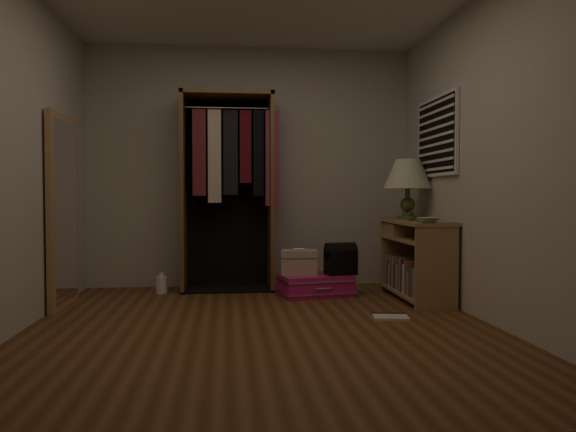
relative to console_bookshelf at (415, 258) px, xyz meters
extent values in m
plane|color=#563418|center=(-1.54, -1.05, -0.39)|extent=(4.00, 4.00, 0.00)
cube|color=beige|center=(-1.54, 0.95, 0.91)|extent=(3.50, 0.02, 2.60)
cube|color=beige|center=(-1.54, -3.05, 0.91)|extent=(3.50, 0.02, 2.60)
cube|color=beige|center=(0.21, -1.05, 0.91)|extent=(0.02, 4.00, 2.60)
cube|color=beige|center=(-3.29, -1.05, 0.91)|extent=(0.02, 4.00, 2.60)
cube|color=white|center=(0.19, -0.05, 1.16)|extent=(0.03, 0.96, 0.76)
cube|color=black|center=(0.19, -0.05, 1.16)|extent=(0.03, 0.90, 0.70)
cube|color=white|center=(0.18, -0.05, 0.85)|extent=(0.01, 0.88, 0.02)
cube|color=white|center=(0.18, -0.05, 0.93)|extent=(0.01, 0.88, 0.02)
cube|color=white|center=(0.18, -0.05, 1.00)|extent=(0.01, 0.88, 0.02)
cube|color=white|center=(0.18, -0.05, 1.08)|extent=(0.01, 0.88, 0.02)
cube|color=white|center=(0.18, -0.05, 1.16)|extent=(0.01, 0.88, 0.02)
cube|color=white|center=(0.18, -0.05, 1.24)|extent=(0.01, 0.88, 0.02)
cube|color=white|center=(0.18, -0.05, 1.32)|extent=(0.01, 0.88, 0.02)
cube|color=white|center=(0.18, -0.05, 1.39)|extent=(0.01, 0.88, 0.02)
cube|color=white|center=(0.18, -0.05, 1.47)|extent=(0.01, 0.88, 0.02)
cube|color=#9E7B4C|center=(0.00, -0.58, -0.02)|extent=(0.40, 0.03, 0.75)
cube|color=#9E7B4C|center=(0.00, 0.49, -0.02)|extent=(0.40, 0.03, 0.75)
cube|color=#9E7B4C|center=(0.00, -0.05, -0.33)|extent=(0.40, 1.04, 0.03)
cube|color=#9E7B4C|center=(0.00, -0.05, 0.18)|extent=(0.40, 1.04, 0.03)
cube|color=#9E7B4C|center=(0.00, -0.05, 0.34)|extent=(0.42, 1.12, 0.03)
cube|color=brown|center=(0.19, -0.05, -0.02)|extent=(0.02, 1.10, 0.75)
cube|color=#9E7B4C|center=(-0.01, 0.28, 0.25)|extent=(0.36, 0.38, 0.13)
cube|color=gray|center=(-0.08, -0.52, -0.21)|extent=(0.17, 0.03, 0.22)
cube|color=#4C3833|center=(-0.08, -0.48, -0.19)|extent=(0.17, 0.03, 0.26)
cube|color=#B7AD99|center=(-0.06, -0.45, -0.18)|extent=(0.22, 0.03, 0.27)
cube|color=brown|center=(-0.06, -0.40, -0.18)|extent=(0.22, 0.05, 0.26)
cube|color=#3F4C59|center=(-0.06, -0.34, -0.19)|extent=(0.21, 0.05, 0.25)
cube|color=gray|center=(-0.06, -0.29, -0.20)|extent=(0.21, 0.04, 0.23)
cube|color=#59594C|center=(-0.07, -0.24, -0.19)|extent=(0.19, 0.03, 0.25)
cube|color=#B2724C|center=(-0.08, -0.20, -0.16)|extent=(0.17, 0.03, 0.31)
cube|color=beige|center=(-0.09, -0.15, -0.18)|extent=(0.16, 0.05, 0.27)
cube|color=#332D38|center=(-0.08, -0.10, -0.16)|extent=(0.17, 0.03, 0.31)
cube|color=gray|center=(-0.07, -0.04, -0.16)|extent=(0.19, 0.04, 0.31)
cube|color=#4C3833|center=(-0.08, 0.00, -0.17)|extent=(0.16, 0.03, 0.29)
cube|color=#B7AD99|center=(-0.09, 0.03, -0.19)|extent=(0.16, 0.04, 0.25)
cube|color=brown|center=(-0.08, 0.08, -0.19)|extent=(0.17, 0.05, 0.25)
cube|color=#3F4C59|center=(-0.06, 0.13, -0.20)|extent=(0.21, 0.05, 0.23)
cube|color=gray|center=(-0.06, 0.19, -0.16)|extent=(0.20, 0.04, 0.31)
cube|color=#59594C|center=(-0.08, 0.24, -0.18)|extent=(0.17, 0.05, 0.26)
cube|color=#B2724C|center=(-0.09, 0.28, -0.16)|extent=(0.16, 0.03, 0.30)
cube|color=beige|center=(-0.08, 0.32, -0.20)|extent=(0.16, 0.03, 0.23)
cube|color=#332D38|center=(-0.07, 0.36, -0.19)|extent=(0.18, 0.03, 0.25)
cube|color=gray|center=(-0.06, 0.41, -0.16)|extent=(0.21, 0.05, 0.30)
cube|color=brown|center=(-2.24, 0.69, 0.63)|extent=(0.04, 0.50, 2.05)
cube|color=brown|center=(-1.33, 0.69, 0.63)|extent=(0.04, 0.50, 2.05)
cube|color=brown|center=(-1.79, 0.69, 1.64)|extent=(0.95, 0.50, 0.04)
cube|color=black|center=(-1.79, 0.93, 0.63)|extent=(0.95, 0.02, 2.05)
cube|color=black|center=(-1.79, 0.69, -0.38)|extent=(0.95, 0.50, 0.02)
cylinder|color=silver|center=(-1.79, 0.69, 1.51)|extent=(0.87, 0.02, 0.02)
cube|color=maroon|center=(-2.07, 0.67, 1.04)|extent=(0.14, 0.15, 0.88)
cube|color=beige|center=(-1.92, 0.67, 1.00)|extent=(0.14, 0.13, 0.96)
cube|color=black|center=(-1.75, 0.67, 1.04)|extent=(0.15, 0.11, 0.87)
cube|color=#590F19|center=(-1.60, 0.67, 1.10)|extent=(0.12, 0.11, 0.75)
cube|color=black|center=(-1.46, 0.67, 1.04)|extent=(0.11, 0.15, 0.88)
cube|color=#BF4C72|center=(-1.32, 0.67, 0.99)|extent=(0.15, 0.13, 0.99)
cube|color=tan|center=(-3.24, -0.05, 0.46)|extent=(0.05, 0.80, 1.70)
cube|color=white|center=(-3.21, -0.05, 0.46)|extent=(0.01, 0.68, 1.58)
cube|color=#CA1875|center=(-0.93, 0.25, -0.28)|extent=(0.74, 0.59, 0.21)
cube|color=silver|center=(-0.93, 0.25, -0.34)|extent=(0.77, 0.61, 0.01)
cube|color=silver|center=(-0.93, 0.25, -0.23)|extent=(0.77, 0.61, 0.01)
cylinder|color=silver|center=(-0.89, 0.01, -0.28)|extent=(0.15, 0.04, 0.02)
cube|color=tan|center=(-1.09, 0.25, -0.06)|extent=(0.38, 0.28, 0.24)
cube|color=brown|center=(-1.09, 0.25, -0.01)|extent=(0.38, 0.29, 0.01)
cylinder|color=silver|center=(-1.09, 0.25, 0.07)|extent=(0.10, 0.03, 0.02)
cube|color=black|center=(-0.68, 0.20, -0.07)|extent=(0.32, 0.23, 0.22)
cylinder|color=black|center=(-0.68, 0.20, 0.04)|extent=(0.32, 0.23, 0.19)
cylinder|color=#415529|center=(0.00, 0.24, 0.38)|extent=(0.22, 0.22, 0.03)
cylinder|color=#415529|center=(0.00, 0.24, 0.42)|extent=(0.13, 0.13, 0.04)
sphere|color=#415529|center=(0.00, 0.24, 0.51)|extent=(0.15, 0.15, 0.15)
cylinder|color=#415529|center=(0.00, 0.24, 0.63)|extent=(0.05, 0.05, 0.09)
cone|color=beige|center=(0.00, 0.24, 0.81)|extent=(0.50, 0.50, 0.29)
cone|color=white|center=(0.00, 0.24, 0.81)|extent=(0.45, 0.45, 0.27)
cylinder|color=#9E6E3C|center=(0.00, -0.18, 0.37)|extent=(0.34, 0.34, 0.01)
imported|color=#A0C0A5|center=(-0.05, -0.48, 0.38)|extent=(0.20, 0.20, 0.05)
cylinder|color=white|center=(-2.45, 0.55, -0.31)|extent=(0.12, 0.12, 0.17)
cylinder|color=white|center=(-2.45, 0.55, -0.20)|extent=(0.05, 0.05, 0.04)
cube|color=beige|center=(-0.49, -0.85, -0.38)|extent=(0.31, 0.26, 0.02)
cube|color=black|center=(-0.48, -0.76, -0.38)|extent=(0.28, 0.08, 0.03)
camera|label=1|loc=(-1.80, -5.20, 0.59)|focal=35.00mm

